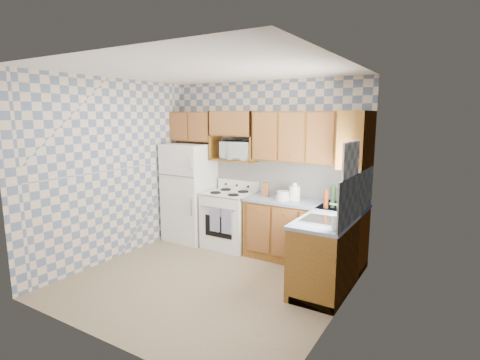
{
  "coord_description": "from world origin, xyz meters",
  "views": [
    {
      "loc": [
        2.77,
        -3.75,
        2.16
      ],
      "look_at": [
        0.05,
        0.75,
        1.25
      ],
      "focal_mm": 28.0,
      "sensor_mm": 36.0,
      "label": 1
    }
  ],
  "objects_px": {
    "stove_body": "(230,220)",
    "microwave": "(239,150)",
    "electric_kettle": "(295,193)",
    "refrigerator": "(190,192)"
  },
  "relations": [
    {
      "from": "refrigerator",
      "to": "stove_body",
      "type": "bearing_deg",
      "value": 1.78
    },
    {
      "from": "refrigerator",
      "to": "stove_body",
      "type": "xyz_separation_m",
      "value": [
        0.8,
        0.03,
        -0.39
      ]
    },
    {
      "from": "stove_body",
      "to": "electric_kettle",
      "type": "bearing_deg",
      "value": 1.8
    },
    {
      "from": "refrigerator",
      "to": "electric_kettle",
      "type": "distance_m",
      "value": 1.94
    },
    {
      "from": "electric_kettle",
      "to": "stove_body",
      "type": "bearing_deg",
      "value": -178.2
    },
    {
      "from": "microwave",
      "to": "electric_kettle",
      "type": "height_order",
      "value": "microwave"
    },
    {
      "from": "refrigerator",
      "to": "microwave",
      "type": "bearing_deg",
      "value": 11.78
    },
    {
      "from": "stove_body",
      "to": "microwave",
      "type": "distance_m",
      "value": 1.16
    },
    {
      "from": "stove_body",
      "to": "refrigerator",
      "type": "bearing_deg",
      "value": -178.22
    },
    {
      "from": "stove_body",
      "to": "microwave",
      "type": "relative_size",
      "value": 1.68
    }
  ]
}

